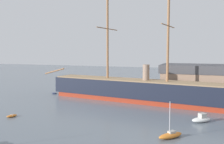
# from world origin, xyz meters

# --- Properties ---
(tall_ship) EXTENTS (64.64, 15.26, 31.15)m
(tall_ship) POSITION_xyz_m (3.32, 52.38, 3.34)
(tall_ship) COLOR maroon
(tall_ship) RESTS_ON ground
(dinghy_mid_left) EXTENTS (1.81, 2.59, 0.56)m
(dinghy_mid_left) POSITION_xyz_m (-18.27, 25.70, 0.28)
(dinghy_mid_left) COLOR orange
(dinghy_mid_left) RESTS_ON ground
(sailboat_mid_right) EXTENTS (4.34, 4.68, 6.41)m
(sailboat_mid_right) POSITION_xyz_m (16.89, 24.64, 0.54)
(sailboat_mid_right) COLOR orange
(sailboat_mid_right) RESTS_ON ground
(motorboat_alongside_stern) EXTENTS (4.59, 4.30, 1.87)m
(motorboat_alongside_stern) POSITION_xyz_m (21.78, 36.42, 0.66)
(motorboat_alongside_stern) COLOR silver
(motorboat_alongside_stern) RESTS_ON ground
(dinghy_far_left) EXTENTS (1.88, 0.88, 0.44)m
(dinghy_far_left) POSITION_xyz_m (-26.17, 54.39, 0.22)
(dinghy_far_left) COLOR #1E284C
(dinghy_far_left) RESTS_ON ground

